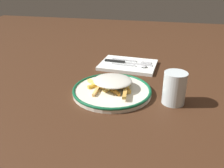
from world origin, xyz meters
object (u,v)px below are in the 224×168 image
object	(u,v)px
napkin	(128,65)
fork	(132,61)
water_glass	(174,88)
spoon	(135,66)
plate	(112,90)
fries_heap	(112,82)
knife	(124,62)

from	to	relation	value
napkin	fork	distance (m)	0.03
fork	water_glass	world-z (taller)	water_glass
spoon	water_glass	bearing A→B (deg)	31.15
water_glass	spoon	bearing A→B (deg)	-148.85
fork	spoon	world-z (taller)	spoon
spoon	plate	bearing A→B (deg)	-12.07
plate	fries_heap	bearing A→B (deg)	-174.76
fries_heap	water_glass	bearing A→B (deg)	80.79
plate	spoon	size ratio (longest dim) A/B	1.74
knife	spoon	bearing A→B (deg)	58.52
fries_heap	water_glass	distance (m)	0.20
knife	water_glass	bearing A→B (deg)	35.89
plate	spoon	bearing A→B (deg)	167.93
spoon	water_glass	distance (m)	0.29
fries_heap	spoon	bearing A→B (deg)	167.15
plate	fork	xyz separation A→B (m)	(-0.29, 0.03, 0.01)
fries_heap	spoon	world-z (taller)	fries_heap
fries_heap	knife	xyz separation A→B (m)	(-0.25, -0.00, -0.02)
fries_heap	spoon	size ratio (longest dim) A/B	1.13
fries_heap	spoon	distance (m)	0.22
napkin	fork	world-z (taller)	fork
fries_heap	napkin	world-z (taller)	fries_heap
spoon	water_glass	size ratio (longest dim) A/B	1.50
fries_heap	napkin	size ratio (longest dim) A/B	0.74
napkin	spoon	world-z (taller)	spoon
napkin	spoon	distance (m)	0.05
napkin	water_glass	world-z (taller)	water_glass
plate	napkin	xyz separation A→B (m)	(-0.26, 0.01, -0.00)
napkin	water_glass	xyz separation A→B (m)	(0.28, 0.19, 0.04)
fries_heap	napkin	bearing A→B (deg)	176.56
fries_heap	water_glass	world-z (taller)	water_glass
plate	water_glass	distance (m)	0.21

